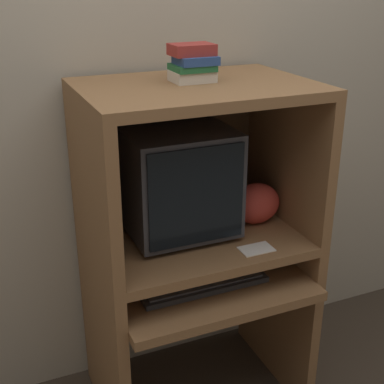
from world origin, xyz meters
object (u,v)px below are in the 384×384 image
object	(u,v)px
crt_monitor	(176,179)
mouse	(273,264)
snack_bag	(256,203)
book_stack	(194,63)
keyboard	(202,283)

from	to	relation	value
crt_monitor	mouse	size ratio (longest dim) A/B	6.06
snack_bag	book_stack	size ratio (longest dim) A/B	1.34
crt_monitor	keyboard	size ratio (longest dim) A/B	0.85
keyboard	crt_monitor	bearing A→B (deg)	96.48
crt_monitor	keyboard	xyz separation A→B (m)	(0.02, -0.19, -0.34)
mouse	book_stack	world-z (taller)	book_stack
book_stack	crt_monitor	bearing A→B (deg)	160.19
keyboard	book_stack	size ratio (longest dim) A/B	3.28
crt_monitor	keyboard	world-z (taller)	crt_monitor
crt_monitor	book_stack	bearing A→B (deg)	-19.81
crt_monitor	keyboard	distance (m)	0.39
crt_monitor	mouse	xyz separation A→B (m)	(0.33, -0.18, -0.34)
book_stack	mouse	bearing A→B (deg)	-31.04
crt_monitor	keyboard	bearing A→B (deg)	-83.52
snack_bag	book_stack	bearing A→B (deg)	171.54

